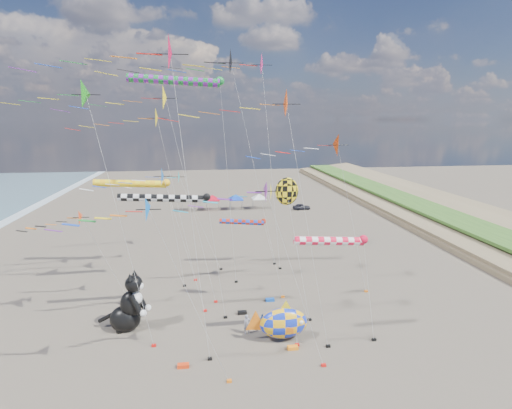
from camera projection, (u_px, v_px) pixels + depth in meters
The scene contains 31 objects.
ground at pixel (251, 404), 27.08m from camera, with size 260.00×260.00×0.00m, color #51473B.
delta_kite_0 at pixel (227, 64), 37.55m from camera, with size 16.31×2.69×25.66m.
delta_kite_1 at pixel (80, 97), 29.12m from camera, with size 12.02×2.36×22.04m.
delta_kite_2 at pixel (247, 65), 45.82m from camera, with size 15.33×2.81×26.79m.
delta_kite_3 at pixel (153, 54), 26.79m from camera, with size 12.70×2.80×24.90m.
delta_kite_4 at pixel (268, 194), 27.75m from camera, with size 9.24×1.65×15.09m.
delta_kite_5 at pixel (143, 212), 25.91m from camera, with size 10.43×1.75×14.30m.
delta_kite_6 at pixel (338, 146), 40.80m from camera, with size 12.05×2.56×17.78m.
delta_kite_7 at pixel (81, 219), 37.49m from camera, with size 8.80×1.60×10.98m.
delta_kite_8 at pixel (148, 181), 36.71m from camera, with size 10.95×1.93×14.75m.
delta_kite_9 at pixel (181, 180), 48.30m from camera, with size 9.90×1.75×12.97m.
delta_kite_10 at pixel (157, 100), 37.18m from camera, with size 14.04×2.60×22.30m.
delta_kite_11 at pixel (278, 107), 29.12m from camera, with size 12.54×2.38×21.34m.
delta_kite_12 at pixel (157, 120), 43.45m from camera, with size 11.59×2.37×20.34m.
windsock_0 at pixel (245, 222), 51.48m from camera, with size 7.41×0.70×6.35m.
windsock_1 at pixel (135, 184), 43.04m from camera, with size 9.27×0.82×12.58m.
windsock_2 at pixel (179, 81), 41.80m from camera, with size 11.30×0.95×23.40m.
windsock_3 at pixel (167, 199), 35.66m from camera, with size 9.44×0.70×12.40m.
windsock_4 at pixel (334, 241), 32.40m from camera, with size 7.51×0.74×9.66m.
angelfish_kite at pixel (285, 192), 37.43m from camera, with size 3.74×3.02×13.64m.
cat_inflatable at pixel (128, 300), 36.22m from camera, with size 4.20×2.10×5.68m, color black, non-canonical shape.
fish_inflatable at pixel (283, 323), 34.53m from camera, with size 5.61×2.18×3.79m.
person_adult at pixel (247, 324), 35.81m from camera, with size 0.66×0.43×1.82m, color slate.
child_green at pixel (281, 324), 36.72m from camera, with size 0.49×0.39×1.02m, color #1D7828.
child_blue at pixel (262, 319), 37.51m from camera, with size 0.61×0.25×1.04m, color #2E5FB5.
kite_bag_0 at pixel (242, 313), 39.60m from camera, with size 0.90×0.44×0.30m, color black.
kite_bag_1 at pixel (270, 300), 42.40m from camera, with size 0.90×0.44×0.30m, color #124BB8.
kite_bag_2 at pixel (183, 366), 31.05m from camera, with size 0.90×0.44×0.30m, color red.
kite_bag_3 at pixel (293, 348), 33.51m from camera, with size 0.90×0.44×0.30m, color orange.
tent_row at pixel (224, 195), 84.79m from camera, with size 19.20×4.20×3.80m.
parked_car at pixel (302, 207), 85.50m from camera, with size 1.51×3.76×1.28m, color #26262D.
Camera 1 is at (-2.82, -23.50, 18.91)m, focal length 28.00 mm.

